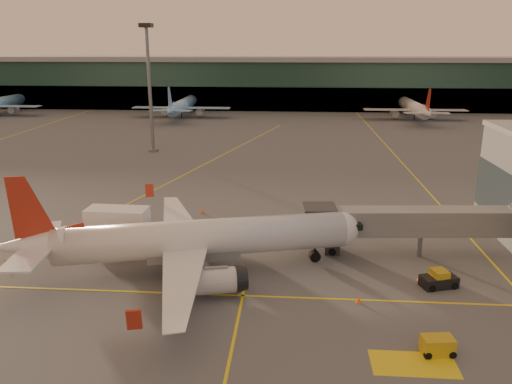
# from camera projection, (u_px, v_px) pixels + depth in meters

# --- Properties ---
(ground) EXTENTS (600.00, 600.00, 0.00)m
(ground) POSITION_uv_depth(u_px,v_px,m) (175.00, 323.00, 40.22)
(ground) COLOR #4C4F54
(ground) RESTS_ON ground
(taxi_markings) EXTENTS (100.12, 173.00, 0.01)m
(taxi_markings) POSITION_uv_depth(u_px,v_px,m) (193.00, 179.00, 83.27)
(taxi_markings) COLOR yellow
(taxi_markings) RESTS_ON ground
(terminal) EXTENTS (400.00, 20.00, 17.60)m
(terminal) POSITION_uv_depth(u_px,v_px,m) (268.00, 83.00, 173.29)
(terminal) COLOR #19382D
(terminal) RESTS_ON ground
(mast_west_near) EXTENTS (2.40, 2.40, 25.60)m
(mast_west_near) POSITION_uv_depth(u_px,v_px,m) (149.00, 79.00, 100.52)
(mast_west_near) COLOR slate
(mast_west_near) RESTS_ON ground
(distant_aircraft_row) EXTENTS (290.00, 34.00, 13.00)m
(distant_aircraft_row) POSITION_uv_depth(u_px,v_px,m) (196.00, 117.00, 154.53)
(distant_aircraft_row) COLOR #90C6F1
(distant_aircraft_row) RESTS_ON ground
(main_airplane) EXTENTS (34.24, 31.19, 10.47)m
(main_airplane) POSITION_uv_depth(u_px,v_px,m) (191.00, 240.00, 48.28)
(main_airplane) COLOR silver
(main_airplane) RESTS_ON ground
(jet_bridge) EXTENTS (25.91, 5.23, 5.39)m
(jet_bridge) POSITION_uv_depth(u_px,v_px,m) (434.00, 223.00, 52.13)
(jet_bridge) COLOR slate
(jet_bridge) RESTS_ON ground
(catering_truck) EXTENTS (6.52, 3.10, 4.99)m
(catering_truck) POSITION_uv_depth(u_px,v_px,m) (119.00, 228.00, 53.18)
(catering_truck) COLOR #A52317
(catering_truck) RESTS_ON ground
(gpu_cart) EXTENTS (2.47, 1.68, 1.35)m
(gpu_cart) POSITION_uv_depth(u_px,v_px,m) (437.00, 346.00, 36.07)
(gpu_cart) COLOR #B89617
(gpu_cart) RESTS_ON ground
(pushback_tug) EXTENTS (3.59, 2.59, 1.66)m
(pushback_tug) POSITION_uv_depth(u_px,v_px,m) (439.00, 280.00, 46.13)
(pushback_tug) COLOR black
(pushback_tug) RESTS_ON ground
(cone_nose) EXTENTS (0.47, 0.47, 0.59)m
(cone_nose) POSITION_uv_depth(u_px,v_px,m) (419.00, 278.00, 47.41)
(cone_nose) COLOR #FF5D0D
(cone_nose) RESTS_ON ground
(cone_tail) EXTENTS (0.50, 0.50, 0.64)m
(cone_tail) POSITION_uv_depth(u_px,v_px,m) (5.00, 262.00, 50.82)
(cone_tail) COLOR #FF5D0D
(cone_tail) RESTS_ON ground
(cone_wing_left) EXTENTS (0.48, 0.48, 0.61)m
(cone_wing_left) POSITION_uv_depth(u_px,v_px,m) (202.00, 211.00, 66.42)
(cone_wing_left) COLOR #FF5D0D
(cone_wing_left) RESTS_ON ground
(cone_fwd) EXTENTS (0.44, 0.44, 0.56)m
(cone_fwd) POSITION_uv_depth(u_px,v_px,m) (359.00, 300.00, 43.37)
(cone_fwd) COLOR #FF5D0D
(cone_fwd) RESTS_ON ground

